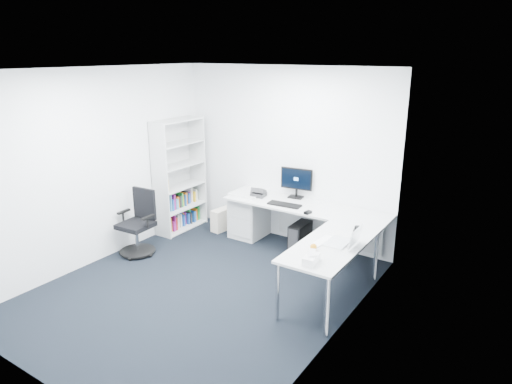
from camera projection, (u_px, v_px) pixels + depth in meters
The scene contains 22 objects.
ground at pixel (201, 290), 5.77m from camera, with size 4.20×4.20×0.00m, color black.
ceiling at pixel (192, 69), 4.98m from camera, with size 4.20×4.20×0.00m, color white.
wall_back at pixel (285, 155), 7.05m from camera, with size 3.60×0.02×2.70m, color white.
wall_front at pixel (28, 249), 3.70m from camera, with size 3.60×0.02×2.70m, color white.
wall_left at pixel (97, 167), 6.32m from camera, with size 0.02×4.20×2.70m, color white.
wall_right at pixel (339, 217), 4.43m from camera, with size 0.02×4.20×2.70m, color white.
l_desk at pixel (293, 236), 6.50m from camera, with size 2.49×1.40×0.73m, color silver, non-canonical shape.
drawer_pedestal at pixel (250, 213), 7.40m from camera, with size 0.49×0.61×0.75m, color silver.
bookshelf at pixel (179, 176), 7.51m from camera, with size 0.36×0.93×1.86m, color silver, non-canonical shape.
task_chair at pixel (135, 223), 6.66m from camera, with size 0.54×0.54×0.96m, color black, non-canonical shape.
black_pc_tower at pixel (300, 237), 6.85m from camera, with size 0.20×0.44×0.43m, color black.
beige_pc_tower at pixel (222, 219), 7.66m from camera, with size 0.17×0.39×0.37m, color beige.
power_strip at pixel (323, 252), 6.82m from camera, with size 0.36×0.06×0.04m, color white.
monitor at pixel (296, 183), 6.96m from camera, with size 0.50×0.16×0.48m, color black, non-canonical shape.
black_keyboard at pixel (284, 205), 6.68m from camera, with size 0.50×0.18×0.02m, color black.
mouse at pixel (308, 212), 6.33m from camera, with size 0.07×0.11×0.04m, color black.
desk_phone at pixel (259, 192), 7.07m from camera, with size 0.20×0.20×0.14m, color #28282A, non-canonical shape.
laptop at pixel (338, 234), 5.32m from camera, with size 0.35×0.34×0.25m, color silver, non-canonical shape.
white_keyboard at pixel (322, 241), 5.40m from camera, with size 0.11×0.38×0.01m, color white.
headphones at pixel (357, 228), 5.74m from camera, with size 0.12×0.19×0.05m, color black, non-canonical shape.
orange_fruit at pixel (313, 247), 5.16m from camera, with size 0.08×0.08×0.08m, color orange.
tissue_box at pixel (311, 259), 4.86m from camera, with size 0.12×0.24×0.08m, color white.
Camera 1 is at (3.41, -3.92, 2.89)m, focal length 32.00 mm.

